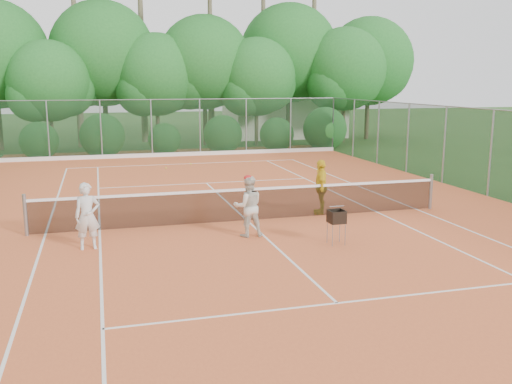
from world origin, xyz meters
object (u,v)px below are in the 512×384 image
(player_center_grp, at_px, (248,206))
(player_yellow, at_px, (321,187))
(player_white, at_px, (87,216))
(ball_hopper, at_px, (337,217))

(player_center_grp, xyz_separation_m, player_yellow, (2.76, 1.89, 0.03))
(player_white, xyz_separation_m, player_yellow, (6.73, 1.96, 0.02))
(player_white, xyz_separation_m, ball_hopper, (5.87, -1.22, -0.13))
(player_center_grp, distance_m, ball_hopper, 2.30)
(player_center_grp, bearing_deg, ball_hopper, -34.15)
(player_center_grp, relative_size, ball_hopper, 1.88)
(player_center_grp, height_order, player_yellow, player_yellow)
(player_white, height_order, player_center_grp, player_center_grp)
(player_white, bearing_deg, player_center_grp, -3.49)
(ball_hopper, bearing_deg, player_white, 154.59)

